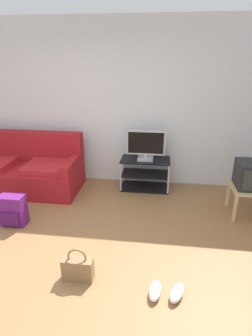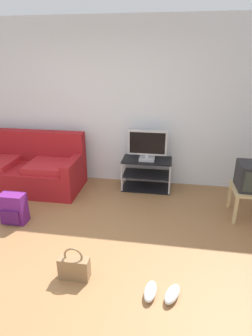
{
  "view_description": "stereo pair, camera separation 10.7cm",
  "coord_description": "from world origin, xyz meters",
  "views": [
    {
      "loc": [
        0.97,
        -2.2,
        2.12
      ],
      "look_at": [
        0.51,
        1.29,
        0.69
      ],
      "focal_mm": 29.78,
      "sensor_mm": 36.0,
      "label": 1
    },
    {
      "loc": [
        1.08,
        -2.19,
        2.12
      ],
      "look_at": [
        0.51,
        1.29,
        0.69
      ],
      "focal_mm": 29.78,
      "sensor_mm": 36.0,
      "label": 2
    }
  ],
  "objects": [
    {
      "name": "ground_plane",
      "position": [
        0.0,
        0.0,
        -0.01
      ],
      "size": [
        9.0,
        9.8,
        0.02
      ],
      "primitive_type": "cube",
      "color": "olive"
    },
    {
      "name": "wall_back",
      "position": [
        0.0,
        2.45,
        1.35
      ],
      "size": [
        9.0,
        0.1,
        2.7
      ],
      "primitive_type": "cube",
      "color": "silver",
      "rests_on": "ground_plane"
    },
    {
      "name": "couch",
      "position": [
        -1.31,
        1.88,
        0.33
      ],
      "size": [
        1.92,
        0.88,
        0.92
      ],
      "color": "maroon",
      "rests_on": "ground_plane"
    },
    {
      "name": "flat_tv",
      "position": [
        0.73,
        2.11,
        0.77
      ],
      "size": [
        0.63,
        0.22,
        0.5
      ],
      "color": "#B2B2B7",
      "rests_on": "tv_stand"
    },
    {
      "name": "side_table",
      "position": [
        2.23,
        1.45,
        0.36
      ],
      "size": [
        0.5,
        0.5,
        0.43
      ],
      "color": "tan",
      "rests_on": "ground_plane"
    },
    {
      "name": "backpack",
      "position": [
        -0.94,
        0.8,
        0.21
      ],
      "size": [
        0.33,
        0.26,
        0.42
      ],
      "rotation": [
        0.0,
        0.0,
        -0.04
      ],
      "color": "#661E70",
      "rests_on": "ground_plane"
    },
    {
      "name": "tv_stand",
      "position": [
        0.73,
        2.13,
        0.26
      ],
      "size": [
        0.81,
        0.44,
        0.52
      ],
      "color": "black",
      "rests_on": "ground_plane"
    },
    {
      "name": "handbag",
      "position": [
        0.2,
        -0.07,
        0.13
      ],
      "size": [
        0.31,
        0.13,
        0.37
      ],
      "rotation": [
        0.0,
        0.0,
        0.21
      ],
      "color": "olive",
      "rests_on": "ground_plane"
    },
    {
      "name": "sneakers_pair",
      "position": [
        1.09,
        -0.17,
        0.04
      ],
      "size": [
        0.38,
        0.28,
        0.09
      ],
      "color": "white",
      "rests_on": "ground_plane"
    },
    {
      "name": "crt_tv",
      "position": [
        2.23,
        1.47,
        0.61
      ],
      "size": [
        0.41,
        0.41,
        0.36
      ],
      "color": "#232326",
      "rests_on": "side_table"
    }
  ]
}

